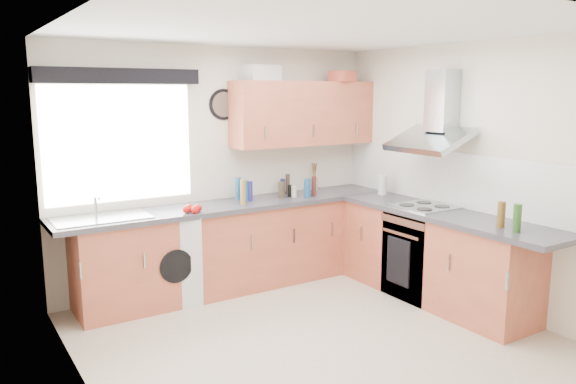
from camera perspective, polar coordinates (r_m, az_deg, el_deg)
ground_plane at (r=4.84m, az=2.99°, el=-14.77°), size 3.60×3.60×0.00m
ceiling at (r=4.41m, az=3.31°, el=16.16°), size 3.60×3.60×0.02m
wall_back at (r=5.99m, az=-6.91°, el=2.54°), size 3.60×0.02×2.50m
wall_front at (r=3.20m, az=22.25°, el=-4.87°), size 3.60×0.02×2.50m
wall_left at (r=3.73m, az=-20.02°, el=-2.67°), size 0.02×3.60×2.50m
wall_right at (r=5.68m, az=18.10°, el=1.69°), size 0.02×3.60×2.50m
window at (r=5.58m, az=-16.72°, el=4.73°), size 1.40×0.02×1.10m
window_blind at (r=5.48m, az=-16.80°, el=11.23°), size 1.50×0.18×0.14m
splashback at (r=5.88m, az=15.75°, el=1.39°), size 0.01×3.00×0.54m
base_cab_back at (r=5.86m, az=-6.39°, el=-5.81°), size 3.00×0.58×0.86m
base_cab_corner at (r=6.68m, az=6.09°, el=-3.81°), size 0.60×0.60×0.86m
base_cab_right at (r=5.74m, az=14.62°, el=-6.45°), size 0.58×2.10×0.86m
worktop_back at (r=5.79m, az=-5.55°, el=-1.37°), size 3.60×0.62×0.05m
worktop_right at (r=5.52m, az=15.90°, el=-2.28°), size 0.62×2.42×0.05m
sink at (r=5.32m, az=-18.43°, el=-2.16°), size 0.84×0.46×0.10m
oven at (r=5.83m, az=13.47°, el=-6.18°), size 0.56×0.58×0.85m
hob_plate at (r=5.71m, az=13.67°, el=-1.44°), size 0.52×0.52×0.01m
extractor_hood at (r=5.68m, az=14.75°, el=7.13°), size 0.52×0.78×0.66m
upper_cabinets at (r=6.27m, az=1.62°, el=7.99°), size 1.70×0.35×0.70m
washing_machine at (r=5.63m, az=-12.42°, el=-6.58°), size 0.68×0.66×0.88m
wall_clock at (r=5.95m, az=-6.52°, el=8.82°), size 0.32×0.04×0.32m
casserole at (r=6.08m, az=-2.95°, el=11.99°), size 0.44×0.35×0.16m
storage_box at (r=6.44m, az=5.54°, el=11.63°), size 0.30×0.27×0.12m
utensil_pot at (r=6.53m, az=2.67°, el=0.78°), size 0.11×0.11×0.13m
kitchen_roll at (r=6.31m, az=9.58°, el=0.72°), size 0.11×0.11×0.22m
tomato_cluster at (r=5.38m, az=-9.69°, el=-1.68°), size 0.17×0.17×0.07m
jar_0 at (r=5.68m, az=-4.60°, el=0.00°), size 0.05×0.05×0.26m
jar_1 at (r=6.08m, az=0.16°, el=0.12°), size 0.04×0.04×0.13m
jar_2 at (r=5.86m, az=-3.93°, el=0.09°), size 0.07×0.07×0.21m
jar_3 at (r=5.96m, az=-5.07°, el=0.35°), size 0.06×0.06×0.23m
jar_4 at (r=6.26m, az=-0.03°, el=0.82°), size 0.05×0.05×0.22m
jar_5 at (r=6.07m, az=1.98°, el=0.40°), size 0.07×0.07×0.20m
jar_6 at (r=6.03m, az=-0.68°, el=0.23°), size 0.07×0.07×0.17m
jar_7 at (r=6.23m, az=-0.55°, el=0.55°), size 0.06×0.06×0.17m
jar_8 at (r=5.85m, az=-4.42°, el=0.11°), size 0.07×0.07×0.22m
jar_9 at (r=6.13m, az=2.64°, el=0.60°), size 0.05×0.05×0.22m
jar_10 at (r=6.08m, az=0.60°, el=0.03°), size 0.06×0.06×0.12m
bottle_0 at (r=5.05m, az=20.84°, el=-2.16°), size 0.07×0.07×0.22m
bottle_1 at (r=4.92m, az=22.26°, el=-2.47°), size 0.07×0.07×0.23m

